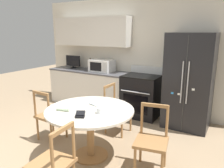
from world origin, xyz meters
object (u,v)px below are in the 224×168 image
(refrigerator, at_px, (189,81))
(dining_chair_right, at_px, (152,141))
(countertop_tv, at_px, (73,61))
(dining_chair_near, at_px, (53,164))
(microwave, at_px, (102,66))
(wallet, at_px, (80,115))
(dining_chair_far, at_px, (117,110))
(counter_bottle, at_px, (90,65))
(oven_range, at_px, (141,95))
(candle_glass, at_px, (100,111))
(dining_chair_left, at_px, (50,116))

(refrigerator, relative_size, dining_chair_right, 2.03)
(countertop_tv, height_order, dining_chair_near, countertop_tv)
(microwave, relative_size, dining_chair_right, 0.61)
(countertop_tv, relative_size, wallet, 2.59)
(microwave, height_order, dining_chair_far, microwave)
(counter_bottle, distance_m, wallet, 2.76)
(oven_range, height_order, dining_chair_right, oven_range)
(oven_range, distance_m, candle_glass, 2.01)
(microwave, bearing_deg, dining_chair_left, -85.53)
(refrigerator, height_order, wallet, refrigerator)
(dining_chair_right, distance_m, wallet, 1.01)
(oven_range, bearing_deg, dining_chair_far, -93.63)
(refrigerator, bearing_deg, dining_chair_left, -136.72)
(dining_chair_right, xyz_separation_m, candle_glass, (-0.69, -0.19, 0.35))
(wallet, bearing_deg, dining_chair_right, 27.19)
(dining_chair_near, distance_m, wallet, 0.71)
(oven_range, relative_size, counter_bottle, 3.59)
(dining_chair_far, xyz_separation_m, candle_glass, (0.28, -0.98, 0.35))
(microwave, xyz_separation_m, countertop_tv, (-0.94, 0.05, 0.04))
(refrigerator, relative_size, oven_range, 1.69)
(dining_chair_left, xyz_separation_m, dining_chair_right, (1.82, 0.05, 0.00))
(microwave, xyz_separation_m, dining_chair_right, (1.97, -1.82, -0.61))
(countertop_tv, height_order, counter_bottle, countertop_tv)
(dining_chair_far, xyz_separation_m, wallet, (0.13, -1.22, 0.35))
(oven_range, bearing_deg, dining_chair_right, -62.99)
(dining_chair_right, height_order, dining_chair_far, same)
(dining_chair_left, relative_size, wallet, 5.37)
(counter_bottle, xyz_separation_m, wallet, (1.51, -2.30, -0.23))
(candle_glass, xyz_separation_m, wallet, (-0.15, -0.24, -0.01))
(oven_range, xyz_separation_m, countertop_tv, (-2.00, 0.09, 0.61))
(dining_chair_far, bearing_deg, oven_range, 177.31)
(candle_glass, bearing_deg, countertop_tv, 137.12)
(oven_range, bearing_deg, countertop_tv, 177.56)
(microwave, bearing_deg, dining_chair_right, -42.74)
(counter_bottle, bearing_deg, oven_range, -3.60)
(oven_range, xyz_separation_m, microwave, (-1.06, 0.04, 0.58))
(dining_chair_left, bearing_deg, candle_glass, -4.39)
(refrigerator, height_order, candle_glass, refrigerator)
(counter_bottle, bearing_deg, dining_chair_right, -38.52)
(dining_chair_left, height_order, dining_chair_far, same)
(refrigerator, distance_m, dining_chair_near, 2.94)
(candle_glass, bearing_deg, dining_chair_right, 15.51)
(dining_chair_far, height_order, candle_glass, dining_chair_far)
(microwave, bearing_deg, dining_chair_near, -66.93)
(refrigerator, xyz_separation_m, counter_bottle, (-2.43, 0.13, 0.10))
(dining_chair_right, height_order, dining_chair_near, same)
(wallet, bearing_deg, countertop_tv, 131.95)
(candle_glass, bearing_deg, wallet, -122.01)
(refrigerator, xyz_separation_m, dining_chair_far, (-1.05, -0.95, -0.48))
(microwave, bearing_deg, refrigerator, -2.18)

